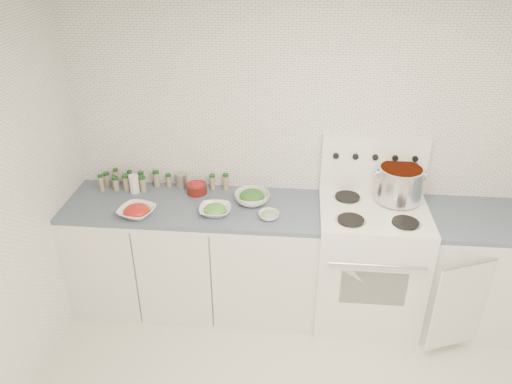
{
  "coord_description": "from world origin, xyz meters",
  "views": [
    {
      "loc": [
        -0.08,
        -1.88,
        2.71
      ],
      "look_at": [
        -0.35,
        1.14,
        1.05
      ],
      "focal_mm": 35.0,
      "sensor_mm": 36.0,
      "label": 1
    }
  ],
  "objects_px": {
    "bowl_tomato": "(137,211)",
    "bowl_snowpea": "(215,210)",
    "stove": "(368,260)",
    "stock_pot": "(399,182)"
  },
  "relations": [
    {
      "from": "stock_pot",
      "to": "bowl_snowpea",
      "type": "relative_size",
      "value": 1.5
    },
    {
      "from": "bowl_tomato",
      "to": "bowl_snowpea",
      "type": "height_order",
      "value": "bowl_tomato"
    },
    {
      "from": "stove",
      "to": "bowl_tomato",
      "type": "relative_size",
      "value": 4.59
    },
    {
      "from": "stove",
      "to": "stock_pot",
      "type": "bearing_deg",
      "value": 39.15
    },
    {
      "from": "stove",
      "to": "bowl_snowpea",
      "type": "bearing_deg",
      "value": -174.48
    },
    {
      "from": "stock_pot",
      "to": "bowl_tomato",
      "type": "xyz_separation_m",
      "value": [
        -1.83,
        -0.32,
        -0.15
      ]
    },
    {
      "from": "stock_pot",
      "to": "bowl_snowpea",
      "type": "xyz_separation_m",
      "value": [
        -1.29,
        -0.25,
        -0.15
      ]
    },
    {
      "from": "stove",
      "to": "bowl_snowpea",
      "type": "xyz_separation_m",
      "value": [
        -1.11,
        -0.11,
        0.43
      ]
    },
    {
      "from": "stove",
      "to": "bowl_snowpea",
      "type": "relative_size",
      "value": 5.93
    },
    {
      "from": "bowl_tomato",
      "to": "bowl_snowpea",
      "type": "distance_m",
      "value": 0.54
    }
  ]
}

